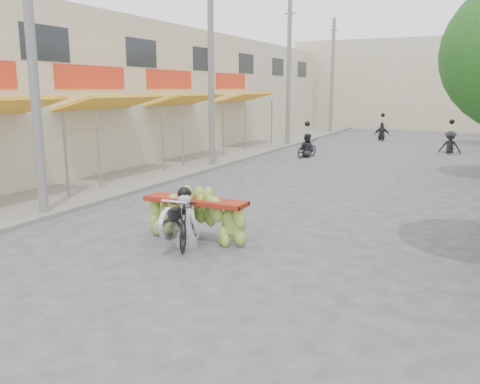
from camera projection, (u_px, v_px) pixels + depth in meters
name	position (u px, v px, depth m)	size (l,w,h in m)	color
ground	(151.00, 294.00, 8.08)	(120.00, 120.00, 0.00)	#55555A
sidewalk_left	(213.00, 155.00, 24.29)	(4.00, 60.00, 0.12)	gray
shophouse_row_left	(113.00, 93.00, 24.89)	(9.77, 40.00, 6.00)	beige
far_building	(424.00, 85.00, 41.01)	(20.00, 6.00, 7.00)	beige
utility_pole_near	(32.00, 54.00, 12.20)	(0.60, 0.24, 8.00)	slate
utility_pole_mid	(211.00, 67.00, 20.17)	(0.60, 0.24, 8.00)	slate
utility_pole_far	(289.00, 73.00, 28.13)	(0.60, 0.24, 8.00)	slate
utility_pole_back	(332.00, 77.00, 36.10)	(0.60, 0.24, 8.00)	slate
banana_motorbike	(190.00, 211.00, 10.57)	(2.29, 1.92, 2.10)	black
bg_motorbike_a	(307.00, 141.00, 24.00)	(0.88, 1.57, 1.95)	black
bg_motorbike_b	(451.00, 137.00, 25.45)	(1.07, 1.87, 1.95)	black
bg_motorbike_c	(382.00, 127.00, 31.76)	(1.09, 1.54, 1.95)	black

